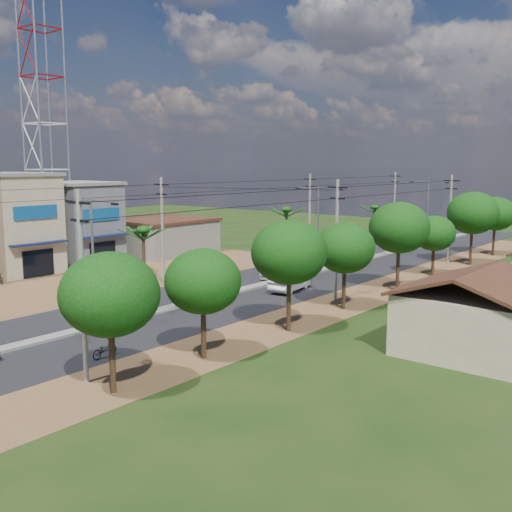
% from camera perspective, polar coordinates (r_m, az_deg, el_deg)
% --- Properties ---
extents(ground, '(160.00, 160.00, 0.00)m').
position_cam_1_polar(ground, '(38.77, -14.99, -6.64)').
color(ground, black).
rests_on(ground, ground).
extents(road, '(12.00, 110.00, 0.04)m').
position_cam_1_polar(road, '(48.78, -0.61, -3.15)').
color(road, black).
rests_on(road, ground).
extents(median, '(1.00, 90.00, 0.18)m').
position_cam_1_polar(median, '(51.07, 1.54, -2.53)').
color(median, '#605E56').
rests_on(median, ground).
extents(dirt_lot_west, '(18.00, 46.00, 0.04)m').
position_cam_1_polar(dirt_lot_west, '(55.25, -17.47, -2.14)').
color(dirt_lot_west, brown).
rests_on(dirt_lot_west, ground).
extents(dirt_shoulder_east, '(5.00, 90.00, 0.03)m').
position_cam_1_polar(dirt_shoulder_east, '(43.98, 7.98, -4.57)').
color(dirt_shoulder_east, brown).
rests_on(dirt_shoulder_east, ground).
extents(shophouse_cream, '(9.00, 6.40, 9.30)m').
position_cam_1_polar(shophouse_cream, '(60.05, -22.17, 2.94)').
color(shophouse_cream, tan).
rests_on(shophouse_cream, ground).
extents(shophouse_grey, '(9.00, 6.40, 8.30)m').
position_cam_1_polar(shophouse_grey, '(63.74, -16.63, 3.07)').
color(shophouse_grey, '#4B4E52').
rests_on(shophouse_grey, ground).
extents(low_shed, '(10.40, 10.40, 3.95)m').
position_cam_1_polar(low_shed, '(69.33, -9.27, 1.93)').
color(low_shed, '#605E56').
rests_on(low_shed, ground).
extents(telecom_tower, '(3.80, 3.80, 43.00)m').
position_cam_1_polar(telecom_tower, '(68.26, -19.69, 15.88)').
color(telecom_tower, gray).
rests_on(telecom_tower, ground).
extents(house_east_near, '(7.60, 7.50, 4.60)m').
position_cam_1_polar(house_east_near, '(34.31, 20.32, -4.78)').
color(house_east_near, tan).
rests_on(house_east_near, ground).
extents(tree_east_a, '(4.40, 4.40, 6.37)m').
position_cam_1_polar(tree_east_a, '(26.81, -13.75, -3.59)').
color(tree_east_a, black).
rests_on(tree_east_a, ground).
extents(tree_east_b, '(4.00, 4.00, 5.83)m').
position_cam_1_polar(tree_east_b, '(30.93, -5.08, -2.44)').
color(tree_east_b, black).
rests_on(tree_east_b, ground).
extents(tree_east_c, '(4.60, 4.60, 6.83)m').
position_cam_1_polar(tree_east_c, '(35.84, 3.17, 0.35)').
color(tree_east_c, black).
rests_on(tree_east_c, ground).
extents(tree_east_d, '(4.20, 4.20, 6.13)m').
position_cam_1_polar(tree_east_d, '(41.89, 8.45, 0.77)').
color(tree_east_d, black).
rests_on(tree_east_d, ground).
extents(tree_east_e, '(4.80, 4.80, 7.14)m').
position_cam_1_polar(tree_east_e, '(48.72, 13.49, 2.63)').
color(tree_east_e, black).
rests_on(tree_east_e, ground).
extents(tree_east_f, '(3.80, 3.80, 5.52)m').
position_cam_1_polar(tree_east_f, '(56.29, 16.61, 2.08)').
color(tree_east_f, black).
rests_on(tree_east_f, ground).
extents(tree_east_g, '(5.00, 5.00, 7.38)m').
position_cam_1_polar(tree_east_g, '(63.40, 19.95, 3.86)').
color(tree_east_g, black).
rests_on(tree_east_g, ground).
extents(tree_east_h, '(4.40, 4.40, 6.52)m').
position_cam_1_polar(tree_east_h, '(71.12, 21.83, 3.75)').
color(tree_east_h, black).
rests_on(tree_east_h, ground).
extents(palm_median_near, '(2.00, 2.00, 6.15)m').
position_cam_1_polar(palm_median_near, '(40.14, -10.69, 2.09)').
color(palm_median_near, black).
rests_on(palm_median_near, ground).
extents(palm_median_mid, '(2.00, 2.00, 6.55)m').
position_cam_1_polar(palm_median_mid, '(51.85, 2.92, 4.12)').
color(palm_median_mid, black).
rests_on(palm_median_mid, ground).
extents(palm_median_far, '(2.00, 2.00, 5.85)m').
position_cam_1_polar(palm_median_far, '(65.47, 11.23, 4.38)').
color(palm_median_far, black).
rests_on(palm_median_far, ground).
extents(streetlight_near, '(5.10, 0.18, 8.00)m').
position_cam_1_polar(streetlight_near, '(37.80, -15.28, 0.37)').
color(streetlight_near, gray).
rests_on(streetlight_near, ground).
extents(streetlight_mid, '(5.10, 0.18, 8.00)m').
position_cam_1_polar(streetlight_mid, '(56.05, 5.93, 3.29)').
color(streetlight_mid, gray).
rests_on(streetlight_mid, ground).
extents(streetlight_far, '(5.10, 0.18, 8.00)m').
position_cam_1_polar(streetlight_far, '(78.12, 16.05, 4.55)').
color(streetlight_far, gray).
rests_on(streetlight_far, ground).
extents(utility_pole_w_b, '(1.60, 0.24, 9.00)m').
position_cam_1_polar(utility_pole_w_b, '(50.70, -8.91, 2.62)').
color(utility_pole_w_b, '#605E56').
rests_on(utility_pole_w_b, ground).
extents(utility_pole_w_c, '(1.60, 0.24, 9.00)m').
position_cam_1_polar(utility_pole_w_c, '(67.37, 5.13, 4.20)').
color(utility_pole_w_c, '#605E56').
rests_on(utility_pole_w_c, ground).
extents(utility_pole_w_d, '(1.60, 0.24, 9.00)m').
position_cam_1_polar(utility_pole_w_d, '(85.57, 13.04, 4.99)').
color(utility_pole_w_d, '#605E56').
rests_on(utility_pole_w_d, ground).
extents(utility_pole_e_a, '(1.60, 0.24, 9.00)m').
position_cam_1_polar(utility_pole_e_a, '(28.35, -16.23, -2.47)').
color(utility_pole_e_a, '#605E56').
rests_on(utility_pole_e_a, ground).
extents(utility_pole_e_b, '(1.60, 0.24, 9.00)m').
position_cam_1_polar(utility_pole_e_b, '(44.50, 7.68, 1.80)').
color(utility_pole_e_b, '#605E56').
rests_on(utility_pole_e_b, ground).
extents(utility_pole_e_c, '(1.60, 0.24, 9.00)m').
position_cam_1_polar(utility_pole_e_c, '(64.23, 17.99, 3.58)').
color(utility_pole_e_c, '#605E56').
rests_on(utility_pole_e_c, ground).
extents(car_silver_mid, '(2.33, 4.86, 1.54)m').
position_cam_1_polar(car_silver_mid, '(47.94, 3.26, -2.46)').
color(car_silver_mid, '#AFB0B8').
rests_on(car_silver_mid, ground).
extents(car_white_far, '(3.70, 5.37, 1.44)m').
position_cam_1_polar(car_white_far, '(53.84, 1.94, -1.26)').
color(car_white_far, '#B4B5B0').
rests_on(car_white_far, ground).
extents(car_parked_dark, '(4.06, 2.79, 1.28)m').
position_cam_1_polar(car_parked_dark, '(51.65, -12.78, -1.99)').
color(car_parked_dark, black).
rests_on(car_parked_dark, ground).
extents(moto_rider_east, '(0.75, 1.69, 0.86)m').
position_cam_1_polar(moto_rider_east, '(32.78, -14.23, -8.68)').
color(moto_rider_east, black).
rests_on(moto_rider_east, ground).
extents(moto_rider_west_a, '(0.83, 1.66, 0.83)m').
position_cam_1_polar(moto_rider_west_a, '(48.85, -5.90, -2.70)').
color(moto_rider_west_a, black).
rests_on(moto_rider_west_a, ground).
extents(moto_rider_west_b, '(0.78, 1.69, 0.98)m').
position_cam_1_polar(moto_rider_west_b, '(62.60, 4.95, -0.08)').
color(moto_rider_west_b, black).
rests_on(moto_rider_west_b, ground).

